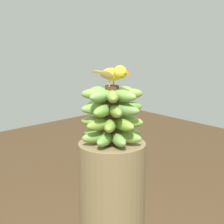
% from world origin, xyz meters
% --- Properties ---
extents(banana_bunch, '(0.25, 0.25, 0.23)m').
position_xyz_m(banana_bunch, '(0.00, 0.00, 1.18)').
color(banana_bunch, '#4C2D1E').
rests_on(banana_bunch, banana_tree).
extents(perched_bird, '(0.06, 0.18, 0.08)m').
position_xyz_m(perched_bird, '(0.01, 0.02, 1.34)').
color(perched_bird, '#C68933').
rests_on(perched_bird, banana_bunch).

